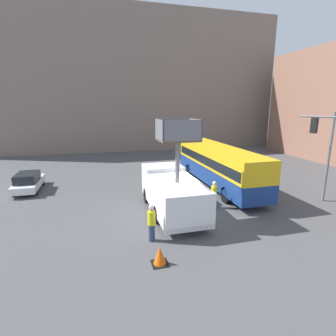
# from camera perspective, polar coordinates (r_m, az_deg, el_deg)

# --- Properties ---
(ground_plane) EXTENTS (120.00, 120.00, 0.00)m
(ground_plane) POSITION_cam_1_polar(r_m,az_deg,el_deg) (16.66, 5.10, -9.73)
(ground_plane) COLOR #4C4C4F
(building_backdrop_far) EXTENTS (44.00, 10.00, 19.91)m
(building_backdrop_far) POSITION_cam_1_polar(r_m,az_deg,el_deg) (43.46, -8.26, 17.78)
(building_backdrop_far) COLOR gray
(building_backdrop_far) RESTS_ON ground_plane
(utility_truck) EXTENTS (2.60, 6.82, 5.83)m
(utility_truck) POSITION_cam_1_polar(r_m,az_deg,el_deg) (16.03, 0.87, -4.88)
(utility_truck) COLOR white
(utility_truck) RESTS_ON ground_plane
(city_bus) EXTENTS (2.56, 12.08, 3.29)m
(city_bus) POSITION_cam_1_polar(r_m,az_deg,el_deg) (21.85, 10.81, 1.03)
(city_bus) COLOR navy
(city_bus) RESTS_ON ground_plane
(traffic_light_pole) EXTENTS (3.10, 2.85, 6.16)m
(traffic_light_pole) POSITION_cam_1_polar(r_m,az_deg,el_deg) (19.65, 30.90, 4.54)
(traffic_light_pole) COLOR slate
(traffic_light_pole) RESTS_ON ground_plane
(road_worker_near_truck) EXTENTS (0.38, 0.38, 1.91)m
(road_worker_near_truck) POSITION_cam_1_polar(r_m,az_deg,el_deg) (13.08, -3.61, -11.81)
(road_worker_near_truck) COLOR navy
(road_worker_near_truck) RESTS_ON ground_plane
(road_worker_directing) EXTENTS (0.38, 0.38, 1.81)m
(road_worker_directing) POSITION_cam_1_polar(r_m,az_deg,el_deg) (17.34, 9.97, -5.75)
(road_worker_directing) COLOR navy
(road_worker_directing) RESTS_ON ground_plane
(traffic_cone_near_truck) EXTENTS (0.70, 0.70, 0.80)m
(traffic_cone_near_truck) POSITION_cam_1_polar(r_m,az_deg,el_deg) (11.62, -1.80, -18.56)
(traffic_cone_near_truck) COLOR black
(traffic_cone_near_truck) RESTS_ON ground_plane
(parked_car_curbside) EXTENTS (1.72, 4.24, 1.45)m
(parked_car_curbside) POSITION_cam_1_polar(r_m,az_deg,el_deg) (23.29, -28.15, -2.64)
(parked_car_curbside) COLOR silver
(parked_car_curbside) RESTS_ON ground_plane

